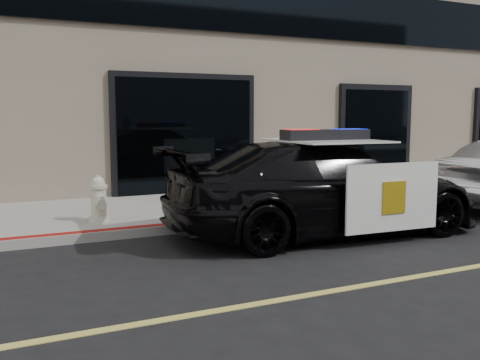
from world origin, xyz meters
name	(u,v)px	position (x,y,z in m)	size (l,w,h in m)	color
ground	(452,271)	(0.00, 0.00, 0.00)	(120.00, 120.00, 0.00)	black
sidewalk_n	(258,203)	(0.00, 5.25, 0.07)	(60.00, 3.50, 0.15)	gray
police_car	(324,187)	(-0.26, 2.43, 0.77)	(2.71, 5.44, 1.71)	black
fire_hydrant	(99,200)	(-3.51, 4.31, 0.52)	(0.35, 0.49, 0.78)	beige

